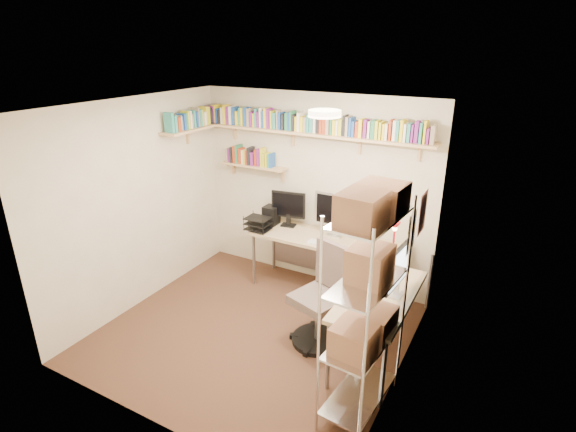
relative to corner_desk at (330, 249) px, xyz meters
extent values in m
plane|color=#46311E|center=(-0.49, -0.93, -0.76)|extent=(3.20, 3.20, 0.00)
cube|color=beige|center=(-0.49, 0.57, 0.49)|extent=(3.20, 0.04, 2.50)
cube|color=beige|center=(-2.09, -0.93, 0.49)|extent=(0.04, 3.00, 2.50)
cube|color=beige|center=(1.11, -0.93, 0.49)|extent=(0.04, 3.00, 2.50)
cube|color=beige|center=(-0.49, -2.43, 0.49)|extent=(3.20, 0.04, 2.50)
cube|color=silver|center=(-0.49, -0.93, 1.74)|extent=(3.20, 3.00, 0.04)
cube|color=silver|center=(1.10, -0.38, 0.79)|extent=(0.01, 0.30, 0.42)
cube|color=white|center=(1.10, -0.78, 0.74)|extent=(0.01, 0.28, 0.38)
cylinder|color=#FFEAC6|center=(0.21, -0.73, 1.70)|extent=(0.30, 0.30, 0.06)
cube|color=tan|center=(-0.49, 0.45, 1.26)|extent=(3.05, 0.25, 0.03)
cube|color=tan|center=(-1.97, 0.02, 1.26)|extent=(0.25, 1.00, 0.03)
cube|color=tan|center=(-1.34, 0.47, 0.74)|extent=(0.95, 0.20, 0.02)
cube|color=tan|center=(-1.69, 0.51, 1.19)|extent=(0.03, 0.20, 0.20)
cube|color=tan|center=(-0.79, 0.51, 1.19)|extent=(0.03, 0.20, 0.20)
cube|color=tan|center=(0.11, 0.51, 1.19)|extent=(0.03, 0.20, 0.20)
cube|color=tan|center=(0.81, 0.51, 1.19)|extent=(0.03, 0.20, 0.20)
cube|color=#79227F|center=(-1.96, 0.45, 1.38)|extent=(0.04, 0.12, 0.21)
cube|color=yellow|center=(-1.91, 0.45, 1.40)|extent=(0.04, 0.14, 0.24)
cube|color=#1F4DA4|center=(-1.86, 0.45, 1.38)|extent=(0.02, 0.15, 0.20)
cube|color=black|center=(-1.83, 0.45, 1.37)|extent=(0.03, 0.15, 0.18)
cube|color=white|center=(-1.79, 0.45, 1.38)|extent=(0.04, 0.11, 0.21)
cube|color=yellow|center=(-1.74, 0.45, 1.40)|extent=(0.04, 0.13, 0.25)
cube|color=#79227F|center=(-1.70, 0.45, 1.39)|extent=(0.04, 0.11, 0.23)
cube|color=white|center=(-1.65, 0.45, 1.39)|extent=(0.04, 0.11, 0.24)
cube|color=#1F4DA4|center=(-1.60, 0.45, 1.39)|extent=(0.04, 0.13, 0.23)
cube|color=yellow|center=(-1.55, 0.45, 1.37)|extent=(0.04, 0.12, 0.18)
cube|color=teal|center=(-1.50, 0.45, 1.39)|extent=(0.03, 0.12, 0.23)
cube|color=yellow|center=(-1.47, 0.45, 1.39)|extent=(0.03, 0.12, 0.23)
cube|color=#1F4DA4|center=(-1.42, 0.45, 1.40)|extent=(0.04, 0.13, 0.24)
cube|color=gray|center=(-1.37, 0.45, 1.39)|extent=(0.04, 0.13, 0.23)
cube|color=#79227F|center=(-1.32, 0.45, 1.37)|extent=(0.03, 0.14, 0.19)
cube|color=yellow|center=(-1.29, 0.45, 1.36)|extent=(0.02, 0.13, 0.17)
cube|color=teal|center=(-1.25, 0.45, 1.39)|extent=(0.03, 0.13, 0.23)
cube|color=#79227F|center=(-1.22, 0.45, 1.38)|extent=(0.03, 0.13, 0.20)
cube|color=white|center=(-1.18, 0.45, 1.40)|extent=(0.03, 0.11, 0.25)
cube|color=#1F4DA4|center=(-1.15, 0.45, 1.38)|extent=(0.03, 0.14, 0.22)
cube|color=yellow|center=(-1.11, 0.45, 1.40)|extent=(0.04, 0.13, 0.25)
cube|color=#79227F|center=(-1.07, 0.45, 1.40)|extent=(0.04, 0.14, 0.25)
cube|color=gold|center=(-1.03, 0.45, 1.39)|extent=(0.02, 0.12, 0.22)
cube|color=teal|center=(-0.98, 0.45, 1.38)|extent=(0.04, 0.11, 0.20)
cube|color=gray|center=(-0.94, 0.45, 1.39)|extent=(0.02, 0.11, 0.23)
cube|color=#1F4DA4|center=(-0.90, 0.45, 1.38)|extent=(0.03, 0.14, 0.21)
cube|color=black|center=(-0.86, 0.45, 1.37)|extent=(0.03, 0.15, 0.19)
cube|color=#297C4D|center=(-0.81, 0.45, 1.38)|extent=(0.04, 0.13, 0.21)
cube|color=#1F4DA4|center=(-0.77, 0.45, 1.39)|extent=(0.02, 0.14, 0.22)
cube|color=#297C4D|center=(-0.74, 0.45, 1.40)|extent=(0.03, 0.15, 0.24)
cube|color=black|center=(-0.71, 0.45, 1.38)|extent=(0.03, 0.14, 0.20)
cube|color=yellow|center=(-0.68, 0.45, 1.36)|extent=(0.03, 0.11, 0.17)
cube|color=white|center=(-0.64, 0.45, 1.39)|extent=(0.04, 0.14, 0.23)
cube|color=yellow|center=(-0.59, 0.45, 1.37)|extent=(0.03, 0.14, 0.18)
cube|color=gray|center=(-0.55, 0.45, 1.37)|extent=(0.04, 0.13, 0.18)
cube|color=teal|center=(-0.51, 0.45, 1.38)|extent=(0.03, 0.13, 0.21)
cube|color=teal|center=(-0.47, 0.45, 1.37)|extent=(0.04, 0.11, 0.18)
cube|color=white|center=(-0.43, 0.45, 1.38)|extent=(0.03, 0.11, 0.21)
cube|color=black|center=(-0.38, 0.45, 1.39)|extent=(0.04, 0.13, 0.22)
cube|color=#AD3617|center=(-0.34, 0.45, 1.37)|extent=(0.03, 0.14, 0.19)
cube|color=#AD3617|center=(-0.30, 0.45, 1.37)|extent=(0.04, 0.14, 0.18)
cube|color=gray|center=(-0.25, 0.45, 1.40)|extent=(0.04, 0.14, 0.25)
cube|color=#297C4D|center=(-0.21, 0.45, 1.40)|extent=(0.02, 0.14, 0.24)
cube|color=yellow|center=(-0.17, 0.45, 1.36)|extent=(0.03, 0.15, 0.17)
cube|color=white|center=(-0.13, 0.45, 1.37)|extent=(0.02, 0.13, 0.18)
cube|color=gold|center=(-0.10, 0.45, 1.37)|extent=(0.04, 0.12, 0.19)
cube|color=black|center=(-0.05, 0.45, 1.39)|extent=(0.03, 0.11, 0.24)
cube|color=gray|center=(-0.01, 0.45, 1.39)|extent=(0.03, 0.15, 0.22)
cube|color=#1F4DA4|center=(0.03, 0.45, 1.39)|extent=(0.03, 0.13, 0.22)
cube|color=#1F4DA4|center=(0.06, 0.45, 1.37)|extent=(0.03, 0.13, 0.18)
cube|color=#AD3617|center=(0.11, 0.45, 1.37)|extent=(0.04, 0.14, 0.18)
cube|color=yellow|center=(0.15, 0.45, 1.38)|extent=(0.04, 0.15, 0.21)
cube|color=#79227F|center=(0.20, 0.45, 1.38)|extent=(0.04, 0.11, 0.21)
cube|color=white|center=(0.25, 0.45, 1.37)|extent=(0.03, 0.11, 0.19)
cube|color=#297C4D|center=(0.30, 0.45, 1.38)|extent=(0.04, 0.13, 0.21)
cube|color=gold|center=(0.34, 0.45, 1.38)|extent=(0.03, 0.13, 0.21)
cube|color=gold|center=(0.39, 0.45, 1.37)|extent=(0.03, 0.14, 0.19)
cube|color=yellow|center=(0.42, 0.45, 1.37)|extent=(0.03, 0.13, 0.18)
cube|color=white|center=(0.46, 0.45, 1.37)|extent=(0.03, 0.14, 0.18)
cube|color=#AD3617|center=(0.50, 0.45, 1.39)|extent=(0.03, 0.13, 0.23)
cube|color=white|center=(0.54, 0.45, 1.39)|extent=(0.03, 0.12, 0.22)
cube|color=teal|center=(0.58, 0.45, 1.39)|extent=(0.03, 0.13, 0.23)
cube|color=yellow|center=(0.62, 0.45, 1.40)|extent=(0.03, 0.15, 0.24)
cube|color=white|center=(0.66, 0.45, 1.38)|extent=(0.03, 0.15, 0.20)
cube|color=teal|center=(0.70, 0.45, 1.38)|extent=(0.04, 0.11, 0.20)
cube|color=#79227F|center=(0.74, 0.45, 1.38)|extent=(0.02, 0.13, 0.20)
cube|color=#79227F|center=(0.78, 0.45, 1.39)|extent=(0.04, 0.11, 0.24)
cube|color=teal|center=(0.83, 0.45, 1.39)|extent=(0.03, 0.13, 0.22)
cube|color=yellow|center=(0.87, 0.45, 1.40)|extent=(0.02, 0.12, 0.25)
cube|color=#79227F|center=(0.91, 0.45, 1.36)|extent=(0.03, 0.13, 0.17)
cube|color=gray|center=(0.95, 0.45, 1.38)|extent=(0.04, 0.11, 0.20)
cube|color=teal|center=(-1.97, -0.41, 1.40)|extent=(0.13, 0.04, 0.24)
cube|color=teal|center=(-1.97, -0.36, 1.38)|extent=(0.15, 0.04, 0.20)
cube|color=#AD3617|center=(-1.97, -0.31, 1.36)|extent=(0.15, 0.04, 0.17)
cube|color=gray|center=(-1.97, -0.26, 1.37)|extent=(0.14, 0.02, 0.19)
cube|color=#1F4DA4|center=(-1.97, -0.23, 1.36)|extent=(0.11, 0.02, 0.17)
cube|color=#1F4DA4|center=(-1.97, -0.19, 1.38)|extent=(0.13, 0.03, 0.20)
cube|color=#297C4D|center=(-1.97, -0.15, 1.38)|extent=(0.13, 0.03, 0.20)
cube|color=gold|center=(-1.97, -0.11, 1.39)|extent=(0.12, 0.03, 0.22)
cube|color=white|center=(-1.97, -0.08, 1.39)|extent=(0.13, 0.03, 0.22)
cube|color=gray|center=(-1.97, -0.04, 1.36)|extent=(0.11, 0.03, 0.17)
cube|color=teal|center=(-1.97, -0.01, 1.39)|extent=(0.13, 0.03, 0.22)
cube|color=#1F4DA4|center=(-1.97, 0.04, 1.38)|extent=(0.14, 0.03, 0.20)
cube|color=gray|center=(-1.97, 0.08, 1.40)|extent=(0.12, 0.03, 0.24)
cube|color=teal|center=(-1.97, 0.12, 1.38)|extent=(0.14, 0.04, 0.21)
cube|color=gold|center=(-1.97, 0.16, 1.38)|extent=(0.12, 0.02, 0.20)
cube|color=white|center=(-1.97, 0.20, 1.36)|extent=(0.14, 0.04, 0.18)
cube|color=gold|center=(-1.97, 0.25, 1.39)|extent=(0.12, 0.04, 0.23)
cube|color=gold|center=(-1.97, 0.29, 1.39)|extent=(0.12, 0.03, 0.23)
cube|color=black|center=(-1.97, 0.33, 1.38)|extent=(0.13, 0.04, 0.21)
cube|color=#79227F|center=(-1.97, 0.37, 1.39)|extent=(0.14, 0.03, 0.22)
cube|color=#1F4DA4|center=(-1.97, 0.41, 1.39)|extent=(0.15, 0.03, 0.22)
cube|color=gray|center=(-1.76, 0.47, 0.85)|extent=(0.03, 0.12, 0.18)
cube|color=#79227F|center=(-1.71, 0.47, 0.85)|extent=(0.03, 0.12, 0.18)
cube|color=black|center=(-1.68, 0.47, 0.86)|extent=(0.03, 0.15, 0.21)
cube|color=#AD3617|center=(-1.63, 0.47, 0.87)|extent=(0.04, 0.14, 0.23)
cube|color=#297C4D|center=(-1.59, 0.47, 0.88)|extent=(0.03, 0.14, 0.25)
cube|color=#AD3617|center=(-1.54, 0.47, 0.86)|extent=(0.04, 0.12, 0.21)
cube|color=white|center=(-1.50, 0.47, 0.85)|extent=(0.02, 0.12, 0.19)
cube|color=gold|center=(-1.47, 0.47, 0.85)|extent=(0.04, 0.12, 0.19)
cube|color=#AD3617|center=(-1.43, 0.47, 0.85)|extent=(0.03, 0.14, 0.19)
cube|color=black|center=(-1.39, 0.47, 0.87)|extent=(0.04, 0.14, 0.24)
cube|color=#79227F|center=(-1.34, 0.47, 0.84)|extent=(0.04, 0.15, 0.18)
cube|color=#AD3617|center=(-1.29, 0.47, 0.86)|extent=(0.03, 0.12, 0.22)
cube|color=#79227F|center=(-1.25, 0.47, 0.87)|extent=(0.04, 0.11, 0.23)
cube|color=gold|center=(-1.20, 0.47, 0.88)|extent=(0.03, 0.12, 0.25)
cube|color=gold|center=(-1.16, 0.47, 0.85)|extent=(0.03, 0.14, 0.18)
cube|color=gold|center=(-1.12, 0.47, 0.85)|extent=(0.03, 0.12, 0.19)
cube|color=teal|center=(-1.09, 0.47, 0.85)|extent=(0.02, 0.13, 0.18)
cube|color=#1F4DA4|center=(-1.06, 0.47, 0.85)|extent=(0.02, 0.13, 0.19)
cube|color=tan|center=(-0.14, 0.25, -0.01)|extent=(1.97, 0.62, 0.04)
cube|color=tan|center=(0.84, -0.72, -0.01)|extent=(0.62, 1.35, 0.04)
cylinder|color=gray|center=(-1.08, -0.01, -0.39)|extent=(0.04, 0.04, 0.73)
cylinder|color=gray|center=(-1.08, 0.51, -0.39)|extent=(0.04, 0.04, 0.73)
cylinder|color=gray|center=(1.10, 0.51, -0.39)|extent=(0.04, 0.04, 0.73)
cylinder|color=gray|center=(0.58, -1.34, -0.39)|extent=(0.04, 0.04, 0.73)
cylinder|color=gray|center=(1.10, -1.34, -0.39)|extent=(0.04, 0.04, 0.73)
cube|color=gray|center=(-0.14, 0.52, -0.34)|extent=(1.87, 0.02, 0.57)
cube|color=silver|center=(-0.09, 0.37, 0.35)|extent=(0.57, 0.03, 0.44)
cube|color=black|center=(-0.09, 0.35, 0.35)|extent=(0.51, 0.00, 0.38)
cube|color=black|center=(-0.77, 0.37, 0.31)|extent=(0.46, 0.03, 0.35)
cube|color=black|center=(0.99, -0.66, 0.33)|extent=(0.03, 0.60, 0.39)
cube|color=white|center=(0.97, -0.66, 0.33)|extent=(0.00, 0.54, 0.34)
cube|color=white|center=(-0.09, 0.06, 0.02)|extent=(0.44, 0.13, 0.02)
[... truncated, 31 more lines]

